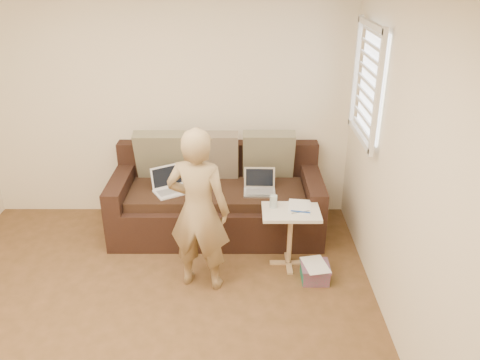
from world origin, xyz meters
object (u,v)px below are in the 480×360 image
Objects in this scene: laptop_white at (172,192)px; side_table at (290,238)px; person at (199,211)px; striped_box at (315,272)px; laptop_silver at (260,193)px; sofa at (217,195)px; drinking_glass at (273,201)px.

side_table is at bearing -54.42° from laptop_white.
person reaches higher than laptop_white.
striped_box is at bearing -59.67° from laptop_white.
laptop_white is at bearing 150.92° from striped_box.
striped_box is at bearing -164.41° from person.
laptop_silver is 0.92× the size of laptop_white.
laptop_silver is at bearing -17.51° from sofa.
person is 1.25m from striped_box.
drinking_glass is (1.01, -0.45, 0.13)m from laptop_white.
sofa is at bearing 136.33° from striped_box.
laptop_white is 1.12m from drinking_glass.
striped_box is (1.05, 0.05, -0.67)m from person.
sofa is 0.97m from side_table.
laptop_silver is 0.21× the size of person.
laptop_silver is 1.00m from striped_box.
sofa is 6.30× the size of laptop_white.
laptop_white is 0.59× the size of side_table.
laptop_silver is 0.54× the size of side_table.
person is at bearing -150.97° from drinking_glass.
side_table is (0.72, -0.64, -0.13)m from sofa.
laptop_silver is 0.47m from drinking_glass.
sofa is at bearing 138.39° from side_table.
sofa is 3.72× the size of side_table.
laptop_silver is at bearing -31.83° from laptop_white.
laptop_white reaches higher than laptop_silver.
drinking_glass is (0.67, 0.37, -0.10)m from person.
drinking_glass is at bearing -54.62° from laptop_white.
drinking_glass is at bearing 139.63° from striped_box.
sofa reaches higher than laptop_silver.
drinking_glass is at bearing -137.98° from person.
sofa is 1.46× the size of person.
side_table is (0.28, -0.50, -0.22)m from laptop_silver.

